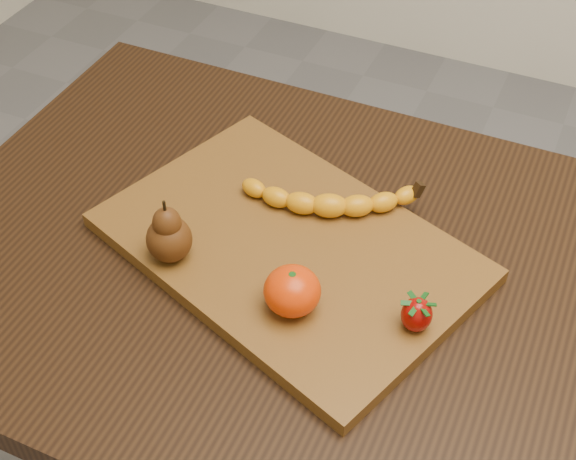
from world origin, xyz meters
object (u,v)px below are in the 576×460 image
at_px(cutting_board, 288,247).
at_px(mandarin, 292,291).
at_px(table, 305,314).
at_px(pear, 168,230).

relative_size(cutting_board, mandarin, 6.86).
distance_m(table, pear, 0.23).
relative_size(cutting_board, pear, 5.15).
height_order(table, pear, pear).
relative_size(table, cutting_board, 2.22).
xyz_separation_m(table, cutting_board, (-0.03, 0.01, 0.11)).
distance_m(cutting_board, mandarin, 0.11).
bearing_deg(pear, cutting_board, 33.72).
bearing_deg(mandarin, table, 102.40).
xyz_separation_m(table, mandarin, (0.02, -0.09, 0.15)).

